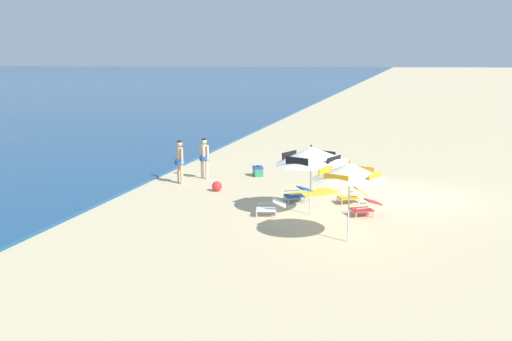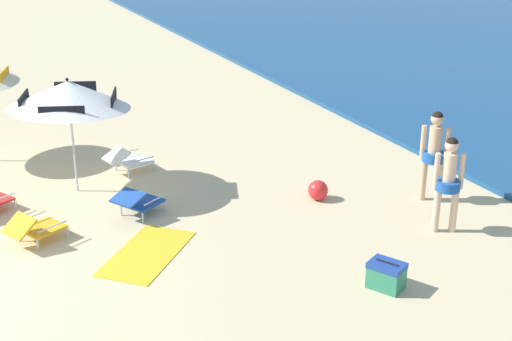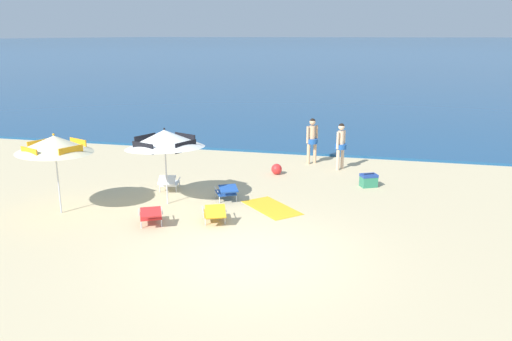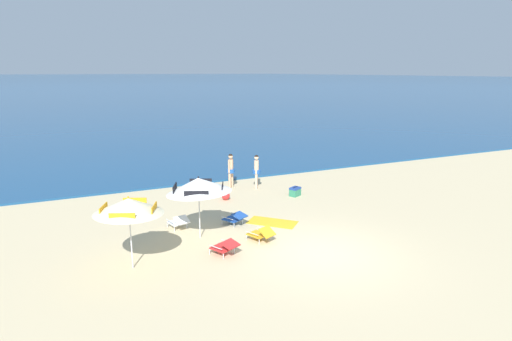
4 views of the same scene
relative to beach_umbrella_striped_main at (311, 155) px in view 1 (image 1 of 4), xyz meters
name	(u,v)px [view 1 (image 1 of 4)]	position (x,y,z in m)	size (l,w,h in m)	color
ground_plane	(405,198)	(3.02, -2.80, -1.85)	(800.00, 800.00, 0.00)	#CCB78C
beach_umbrella_striped_main	(311,155)	(0.00, 0.00, 0.00)	(3.07, 3.07, 2.17)	silver
beach_umbrella_striped_second	(350,171)	(-2.44, -1.38, 0.02)	(2.51, 2.50, 2.15)	silver
lounge_chair_under_umbrella	(298,193)	(1.53, 0.66, -1.57)	(0.88, 1.00, 0.49)	#1E4799
lounge_chair_beside_umbrella	(366,207)	(0.27, -1.65, -1.57)	(0.86, 1.00, 0.50)	red
lounge_chair_facing_sea	(271,207)	(-0.44, 1.13, -1.57)	(0.71, 0.97, 0.52)	white
lounge_chair_spare_folded	(352,195)	(1.75, -1.12, -1.58)	(0.84, 1.03, 0.53)	gold
person_standing_near_shore	(204,155)	(4.37, 4.95, -0.90)	(0.40, 0.44, 1.63)	beige
person_standing_beside	(180,159)	(3.29, 5.55, -0.88)	(0.41, 0.41, 1.67)	#D8A87F
cooler_box	(258,171)	(5.41, 3.03, -1.65)	(0.60, 0.54, 0.43)	#2D7F5B
beach_ball	(217,186)	(2.35, 3.77, -1.67)	(0.36, 0.36, 0.36)	red
beach_towel	(314,193)	(2.90, 0.33, -1.84)	(0.90, 1.80, 0.01)	gold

